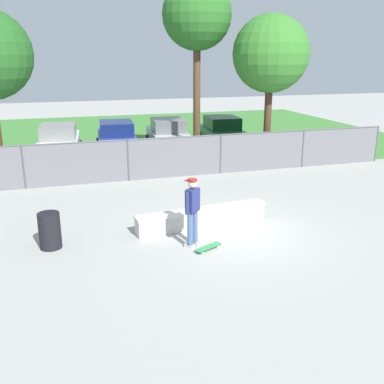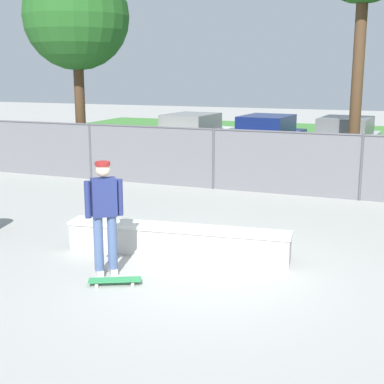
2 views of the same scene
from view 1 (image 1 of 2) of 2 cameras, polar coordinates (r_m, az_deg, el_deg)
ground_plane at (r=12.68m, az=5.35°, el=-5.19°), size 80.00×80.00×0.00m
grass_strip at (r=28.21m, az=-7.54°, el=7.19°), size 31.48×20.00×0.02m
concrete_ledge at (r=12.97m, az=1.31°, el=-3.31°), size 4.02×0.92×0.54m
skateboarder at (r=11.36m, az=0.06°, el=-2.24°), size 0.48×0.44×1.84m
skateboard at (r=11.53m, az=2.10°, el=-7.09°), size 0.81×0.53×0.09m
chainlink_fence at (r=18.13m, az=-2.10°, el=4.75°), size 19.55×0.07×1.68m
tree_near_right at (r=20.22m, az=0.65°, el=21.60°), size 2.97×2.97×7.94m
tree_mid at (r=20.07m, az=10.07°, el=16.98°), size 3.28×3.28×6.51m
car_white at (r=22.43m, az=-16.66°, el=6.23°), size 2.28×4.33×1.66m
car_blue at (r=22.84m, az=-9.64°, el=6.89°), size 2.28×4.33×1.66m
car_silver at (r=23.50m, az=-3.09°, el=7.39°), size 2.28×4.33×1.66m
car_green at (r=24.47m, az=3.78°, el=7.77°), size 2.28×4.33×1.66m
trash_bin at (r=12.06m, az=-17.79°, el=-4.74°), size 0.56×0.56×0.95m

